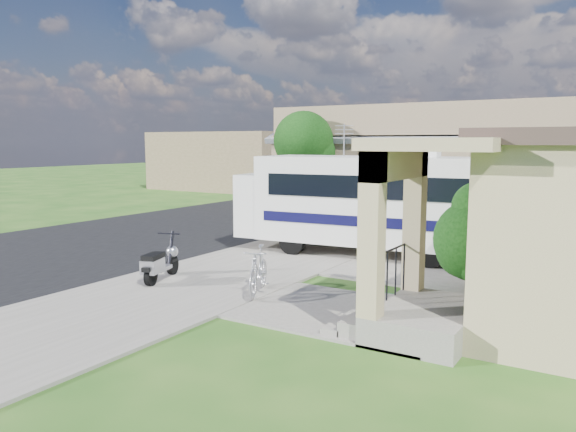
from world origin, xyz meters
The scene contains 18 objects.
ground centered at (0.00, 0.00, 0.00)m, with size 120.00×120.00×0.00m, color #1C4A13.
street_slab centered at (-7.50, 10.00, 0.01)m, with size 9.00×80.00×0.02m, color black.
sidewalk_slab centered at (-1.00, 10.00, 0.03)m, with size 4.00×80.00×0.06m, color slate.
driveway_slab centered at (1.50, 4.50, 0.03)m, with size 7.00×6.00×0.05m, color slate.
walk_slab centered at (3.00, -1.00, 0.03)m, with size 4.00×3.00×0.05m, color slate.
warehouse centered at (0.00, 13.97, 1.99)m, with size 12.50×8.40×5.04m.
distant_bldg_far centered at (-17.00, 22.00, 2.00)m, with size 10.00×8.00×4.00m, color brown.
distant_bldg_near centered at (-15.00, 34.00, 1.60)m, with size 8.00×7.00×3.20m, color #76644A.
street_tree_a centered at (-3.70, 9.05, 3.25)m, with size 2.44×2.40×4.58m.
street_tree_b centered at (-3.70, 19.05, 3.39)m, with size 2.44×2.40×4.73m.
street_tree_c centered at (-3.70, 28.05, 3.10)m, with size 2.44×2.40×4.42m.
motorhome centered at (0.89, 4.54, 1.64)m, with size 7.66×3.10×3.82m.
shrub centered at (4.79, 1.97, 1.27)m, with size 2.02×1.93×2.48m.
scooter centered at (-1.82, -1.14, 0.49)m, with size 0.82×1.62×1.09m.
bicycle centered at (0.79, -0.80, 0.52)m, with size 0.49×1.72×1.03m, color #AAAAB1.
pickup_truck centered at (-6.20, 12.58, 0.76)m, with size 2.51×5.44×1.51m, color silver.
van centered at (-6.41, 19.59, 0.95)m, with size 2.67×6.56×1.90m, color silver.
garden_hose centered at (3.47, -0.09, 0.10)m, with size 0.45×0.45×0.20m, color #146623.
Camera 1 is at (7.62, -10.59, 3.34)m, focal length 35.00 mm.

